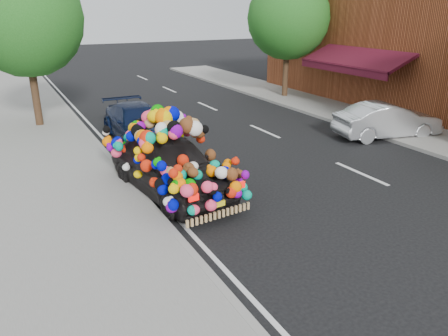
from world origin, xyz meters
name	(u,v)px	position (x,y,z in m)	size (l,w,h in m)	color
ground	(250,198)	(0.00, 0.00, 0.00)	(100.00, 100.00, 0.00)	black
sidewalk	(67,236)	(-4.30, 0.00, 0.06)	(4.00, 60.00, 0.12)	gray
kerb	(159,216)	(-2.35, 0.00, 0.07)	(0.15, 60.00, 0.13)	gray
footpath_far	(394,127)	(8.20, 3.00, 0.06)	(3.00, 40.00, 0.12)	gray
lane_markings	(361,173)	(3.60, 0.00, 0.01)	(6.00, 50.00, 0.01)	silver
tree_near_sidewalk	(24,18)	(-3.80, 9.50, 4.02)	(4.20, 4.20, 6.13)	#332114
tree_far_b	(288,18)	(8.00, 10.00, 3.89)	(4.00, 4.00, 5.90)	#332114
plush_art_car	(169,151)	(-1.58, 1.27, 1.07)	(2.59, 4.68, 2.10)	black
navy_sedan	(138,123)	(-0.92, 6.03, 0.61)	(1.72, 4.23, 1.23)	black
silver_hatchback	(387,121)	(7.00, 2.32, 0.61)	(1.30, 3.73, 1.23)	#B7B9BE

